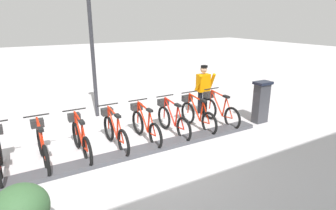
{
  "coord_description": "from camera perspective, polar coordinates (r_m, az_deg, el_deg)",
  "views": [
    {
      "loc": [
        -5.62,
        2.31,
        3.1
      ],
      "look_at": [
        0.5,
        -1.26,
        0.9
      ],
      "focal_mm": 30.2,
      "sensor_mm": 36.0,
      "label": 1
    }
  ],
  "objects": [
    {
      "name": "bike_docked_0",
      "position": [
        8.69,
        10.23,
        -0.93
      ],
      "size": [
        1.72,
        0.54,
        1.02
      ],
      "color": "black",
      "rests_on": "ground"
    },
    {
      "name": "bike_docked_5",
      "position": [
        6.91,
        -17.26,
        -6.31
      ],
      "size": [
        1.72,
        0.54,
        1.02
      ],
      "color": "black",
      "rests_on": "ground"
    },
    {
      "name": "ground_plane",
      "position": [
        6.82,
        -7.14,
        -9.92
      ],
      "size": [
        60.0,
        60.0,
        0.0
      ],
      "primitive_type": "plane",
      "color": "silver"
    },
    {
      "name": "payment_kiosk",
      "position": [
        9.02,
        18.26,
        0.7
      ],
      "size": [
        0.36,
        0.52,
        1.28
      ],
      "color": "#38383D",
      "rests_on": "ground"
    },
    {
      "name": "lamp_post",
      "position": [
        9.1,
        -15.24,
        13.53
      ],
      "size": [
        0.32,
        0.32,
        3.98
      ],
      "color": "#2D2D33",
      "rests_on": "ground"
    },
    {
      "name": "worker_near_rack",
      "position": [
        9.18,
        7.12,
        3.3
      ],
      "size": [
        0.47,
        0.63,
        1.66
      ],
      "color": "white",
      "rests_on": "ground"
    },
    {
      "name": "bike_docked_6",
      "position": [
        6.81,
        -24.09,
        -7.45
      ],
      "size": [
        1.72,
        0.54,
        1.02
      ],
      "color": "black",
      "rests_on": "ground"
    },
    {
      "name": "bike_docked_4",
      "position": [
        7.11,
        -10.76,
        -5.13
      ],
      "size": [
        1.72,
        0.54,
        1.02
      ],
      "color": "black",
      "rests_on": "ground"
    },
    {
      "name": "bike_docked_1",
      "position": [
        8.2,
        5.79,
        -1.85
      ],
      "size": [
        1.72,
        0.54,
        1.02
      ],
      "color": "black",
      "rests_on": "ground"
    },
    {
      "name": "bike_docked_3",
      "position": [
        7.4,
        -4.71,
        -3.97
      ],
      "size": [
        1.72,
        0.54,
        1.02
      ],
      "color": "black",
      "rests_on": "ground"
    },
    {
      "name": "bike_docked_2",
      "position": [
        7.77,
        0.81,
        -2.87
      ],
      "size": [
        1.72,
        0.54,
        1.02
      ],
      "color": "black",
      "rests_on": "ground"
    },
    {
      "name": "dock_rail_base",
      "position": [
        6.8,
        -7.16,
        -9.55
      ],
      "size": [
        0.44,
        7.43,
        0.1
      ],
      "primitive_type": "cube",
      "color": "#47474C",
      "rests_on": "ground"
    }
  ]
}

